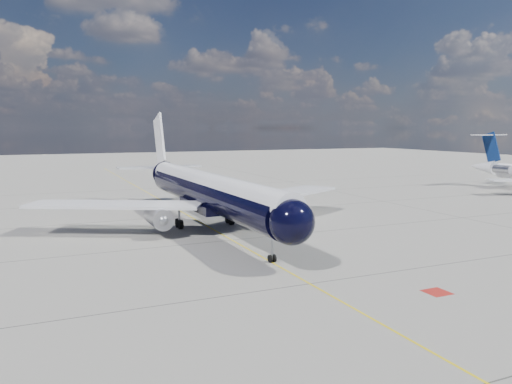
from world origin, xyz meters
TOP-DOWN VIEW (x-y plane):
  - ground at (0.00, 30.00)m, footprint 320.00×320.00m
  - taxiway_centerline at (0.00, 25.00)m, footprint 0.16×160.00m
  - red_marking at (6.80, -10.00)m, footprint 1.60×1.60m
  - main_airliner at (-0.19, 17.61)m, footprint 37.12×45.09m

SIDE VIEW (x-z plane):
  - ground at x=0.00m, z-range 0.00..0.00m
  - taxiway_centerline at x=0.00m, z-range 0.00..0.01m
  - red_marking at x=6.80m, z-range 0.00..0.01m
  - main_airliner at x=-0.19m, z-range -2.47..10.57m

